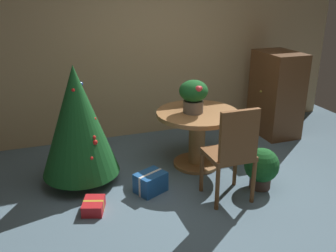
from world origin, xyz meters
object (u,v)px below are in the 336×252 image
Objects in this scene: round_dining_table at (197,128)px; flower_vase at (194,94)px; gift_box_red at (94,206)px; holiday_tree at (78,121)px; wooden_cabinet at (276,94)px; potted_plant at (261,167)px; wooden_chair_near at (233,150)px; gift_box_blue at (151,182)px.

round_dining_table is 2.54× the size of flower_vase.
gift_box_red is (-1.39, -0.62, -0.43)m from round_dining_table.
round_dining_table is at bearing -1.40° from holiday_tree.
wooden_cabinet is 1.78m from potted_plant.
potted_plant is at bearing 15.85° from wooden_chair_near.
holiday_tree is at bearing 178.27° from flower_vase.
round_dining_table is 3.13× the size of gift_box_red.
round_dining_table is 2.14× the size of potted_plant.
flower_vase reaches higher than gift_box_red.
holiday_tree reaches higher than potted_plant.
flower_vase is 1.74m from wooden_cabinet.
holiday_tree is 2.08m from potted_plant.
wooden_cabinet is at bearing 51.51° from potted_plant.
wooden_cabinet is at bearing 22.74° from gift_box_red.
gift_box_blue is 0.68m from gift_box_red.
wooden_chair_near is at bearing -10.96° from gift_box_red.
holiday_tree reaches higher than round_dining_table.
wooden_cabinet reaches higher than wooden_chair_near.
round_dining_table is at bearing 23.93° from gift_box_red.
wooden_cabinet is at bearing 24.81° from gift_box_blue.
flower_vase is (-0.06, -0.01, 0.44)m from round_dining_table.
wooden_chair_near reaches higher than round_dining_table.
gift_box_red is at bearing -156.07° from round_dining_table.
flower_vase is at bearing 24.73° from gift_box_red.
round_dining_table is 0.89m from wooden_chair_near.
holiday_tree is at bearing 157.03° from potted_plant.
wooden_chair_near reaches higher than potted_plant.
gift_box_blue reaches higher than gift_box_red.
wooden_cabinet reaches higher than gift_box_red.
round_dining_table is at bearing 30.92° from gift_box_blue.
wooden_cabinet is at bearing 21.64° from round_dining_table.
holiday_tree is (-1.41, 0.92, 0.17)m from wooden_chair_near.
holiday_tree is at bearing 147.00° from wooden_chair_near.
holiday_tree reaches higher than flower_vase.
gift_box_blue is at bearing -155.19° from wooden_cabinet.
flower_vase is 0.84× the size of potted_plant.
flower_vase is 1.13m from potted_plant.
wooden_cabinet is (1.60, 0.62, -0.31)m from flower_vase.
gift_box_red is 1.85m from potted_plant.
potted_plant is at bearing -128.49° from wooden_cabinet.
round_dining_table is at bearing 90.00° from wooden_chair_near.
round_dining_table is 0.91m from potted_plant.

